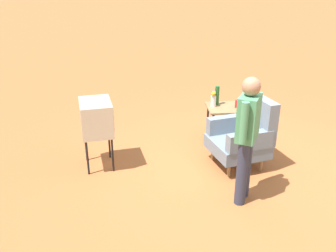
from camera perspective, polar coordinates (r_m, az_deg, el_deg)
name	(u,v)px	position (r m, az deg, el deg)	size (l,w,h in m)	color
ground_plane	(238,166)	(5.83, 10.57, -5.96)	(60.00, 60.00, 0.00)	#AD6033
armchair	(244,134)	(5.67, 11.51, -1.24)	(0.93, 0.94, 1.06)	#937047
side_table	(224,112)	(6.32, 8.50, 2.08)	(0.56, 0.56, 0.64)	black
tv_on_stand	(96,118)	(5.50, -10.82, 1.24)	(0.66, 0.53, 1.03)	black
person_standing	(247,133)	(4.63, 11.93, -1.11)	(0.51, 0.37, 1.64)	#2D3347
soda_can_red	(237,104)	(6.28, 10.45, 3.32)	(0.07, 0.07, 0.12)	red
bottle_wine_green	(217,95)	(6.32, 7.47, 4.62)	(0.07, 0.07, 0.32)	#1E5623
flower_vase	(213,98)	(6.23, 6.92, 4.26)	(0.15, 0.10, 0.27)	silver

